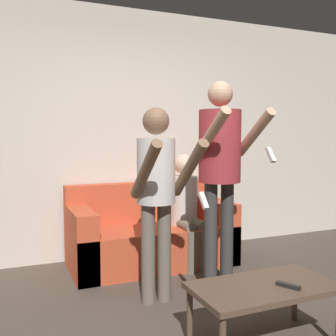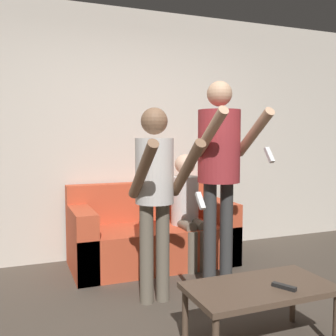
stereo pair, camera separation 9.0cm
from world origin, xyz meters
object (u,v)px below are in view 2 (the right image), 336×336
person_seated (187,205)px  remote_on_table (284,287)px  person_standing_left (155,185)px  person_standing_right (220,160)px  coffee_table (260,292)px  couch (151,236)px

person_seated → remote_on_table: bearing=-94.2°
person_standing_left → person_standing_right: (0.57, 0.01, 0.18)m
person_standing_left → remote_on_table: 1.20m
person_seated → coffee_table: bearing=-98.1°
person_standing_right → person_seated: person_standing_right is taller
couch → person_standing_right: 1.29m
couch → person_standing_left: (-0.28, -0.94, 0.66)m
coffee_table → person_seated: bearing=81.9°
person_standing_right → person_seated: (0.05, 0.77, -0.51)m
person_seated → person_standing_left: bearing=-128.6°
person_standing_left → couch: bearing=73.2°
couch → coffee_table: (0.10, -1.80, 0.07)m
person_standing_left → remote_on_table: size_ratio=10.29×
couch → coffee_table: couch is taller
couch → person_standing_left: bearing=-106.8°
person_standing_right → couch: bearing=107.0°
person_seated → coffee_table: size_ratio=1.24×
coffee_table → remote_on_table: 0.15m
person_standing_right → remote_on_table: 1.20m
person_seated → couch: bearing=154.2°
person_standing_left → person_seated: bearing=51.4°
couch → person_standing_left: size_ratio=1.07×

